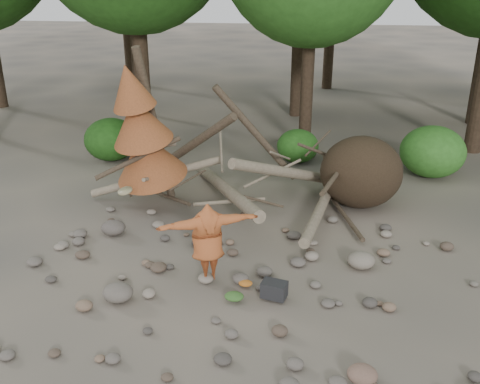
# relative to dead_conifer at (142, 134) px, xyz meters

# --- Properties ---
(ground) EXTENTS (120.00, 120.00, 0.00)m
(ground) POSITION_rel_dead_conifer_xyz_m (3.12, -3.37, -2.11)
(ground) COLOR #514C44
(ground) RESTS_ON ground
(deadfall_pile) EXTENTS (8.55, 5.24, 3.30)m
(deadfall_pile) POSITION_rel_dead_conifer_xyz_m (5.13, 0.87, -1.16)
(deadfall_pile) COLOR #332619
(deadfall_pile) RESTS_ON ground
(dead_conifer) EXTENTS (2.06, 2.16, 4.35)m
(dead_conifer) POSITION_rel_dead_conifer_xyz_m (0.00, 0.00, 0.00)
(dead_conifer) COLOR #4C3F30
(dead_conifer) RESTS_ON ground
(bush_left) EXTENTS (1.80, 1.80, 1.44)m
(bush_left) POSITION_rel_dead_conifer_xyz_m (-2.38, 3.83, -1.39)
(bush_left) COLOR #205215
(bush_left) RESTS_ON ground
(bush_mid) EXTENTS (1.40, 1.40, 1.12)m
(bush_mid) POSITION_rel_dead_conifer_xyz_m (3.92, 4.43, -1.55)
(bush_mid) COLOR #2B681E
(bush_mid) RESTS_ON ground
(bush_right) EXTENTS (2.00, 2.00, 1.60)m
(bush_right) POSITION_rel_dead_conifer_xyz_m (8.12, 3.63, -1.31)
(bush_right) COLOR #367B26
(bush_right) RESTS_ON ground
(frisbee_thrower) EXTENTS (2.85, 1.37, 1.94)m
(frisbee_thrower) POSITION_rel_dead_conifer_xyz_m (2.34, -3.42, -1.19)
(frisbee_thrower) COLOR #AF5327
(frisbee_thrower) RESTS_ON ground
(backpack) EXTENTS (0.55, 0.43, 0.32)m
(backpack) POSITION_rel_dead_conifer_xyz_m (3.74, -3.92, -1.95)
(backpack) COLOR black
(backpack) RESTS_ON ground
(cloth_green) EXTENTS (0.38, 0.32, 0.14)m
(cloth_green) POSITION_rel_dead_conifer_xyz_m (2.98, -4.11, -2.04)
(cloth_green) COLOR #366127
(cloth_green) RESTS_ON ground
(cloth_orange) EXTENTS (0.29, 0.23, 0.10)m
(cloth_orange) POSITION_rel_dead_conifer_xyz_m (3.14, -3.58, -2.06)
(cloth_orange) COLOR #B9651F
(cloth_orange) RESTS_ON ground
(boulder_front_left) EXTENTS (0.60, 0.54, 0.36)m
(boulder_front_left) POSITION_rel_dead_conifer_xyz_m (0.71, -4.36, -1.93)
(boulder_front_left) COLOR #655D54
(boulder_front_left) RESTS_ON ground
(boulder_front_right) EXTENTS (0.48, 0.43, 0.29)m
(boulder_front_right) POSITION_rel_dead_conifer_xyz_m (5.29, -6.03, -1.97)
(boulder_front_right) COLOR brown
(boulder_front_right) RESTS_ON ground
(boulder_mid_right) EXTENTS (0.60, 0.54, 0.36)m
(boulder_mid_right) POSITION_rel_dead_conifer_xyz_m (5.53, -2.45, -1.93)
(boulder_mid_right) COLOR gray
(boulder_mid_right) RESTS_ON ground
(boulder_mid_left) EXTENTS (0.60, 0.54, 0.36)m
(boulder_mid_left) POSITION_rel_dead_conifer_xyz_m (-0.38, -1.62, -1.93)
(boulder_mid_left) COLOR #575049
(boulder_mid_left) RESTS_ON ground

